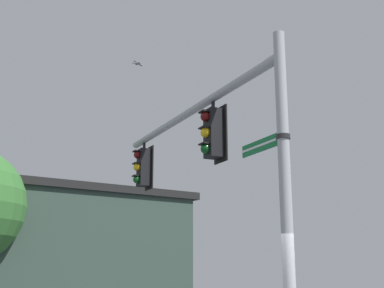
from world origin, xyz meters
TOP-DOWN VIEW (x-y plane):
  - signal_pole at (0.00, 0.00)m, footprint 0.20×0.20m
  - mast_arm at (3.59, -0.01)m, footprint 7.19×0.20m
  - traffic_light_nearest_pole at (2.42, 0.02)m, footprint 0.54×0.49m
  - traffic_light_mid_inner at (6.51, 0.01)m, footprint 0.54×0.49m
  - street_name_sign at (0.44, -0.00)m, footprint 1.39×0.24m
  - bird_flying at (6.27, 0.33)m, footprint 0.25×0.33m
  - storefront_building at (15.75, 1.98)m, footprint 9.82×13.88m

SIDE VIEW (x-z plane):
  - storefront_building at x=15.75m, z-range 0.01..5.22m
  - signal_pole at x=0.00m, z-range 0.00..6.00m
  - street_name_sign at x=0.44m, z-range 3.99..4.21m
  - traffic_light_nearest_pole at x=2.42m, z-range 4.10..5.41m
  - traffic_light_mid_inner at x=6.51m, z-range 4.10..5.41m
  - mast_arm at x=3.59m, z-range 5.45..5.64m
  - bird_flying at x=6.27m, z-range 7.67..7.77m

